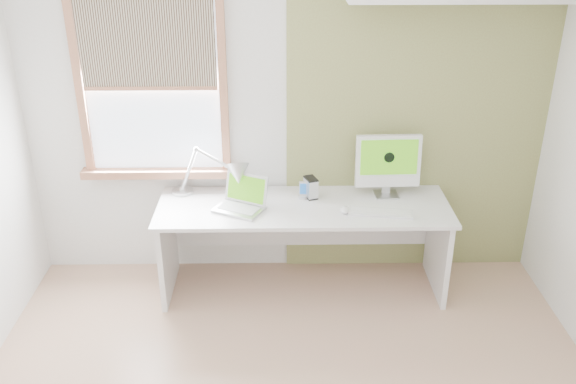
{
  "coord_description": "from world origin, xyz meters",
  "views": [
    {
      "loc": [
        -0.06,
        -2.8,
        2.82
      ],
      "look_at": [
        0.0,
        1.05,
        1.0
      ],
      "focal_mm": 38.92,
      "sensor_mm": 36.0,
      "label": 1
    }
  ],
  "objects_px": {
    "imac": "(388,162)",
    "external_drive": "(311,188)",
    "desk": "(303,224)",
    "laptop": "(242,200)",
    "desk_lamp": "(227,175)"
  },
  "relations": [
    {
      "from": "laptop",
      "to": "imac",
      "type": "bearing_deg",
      "value": 10.73
    },
    {
      "from": "laptop",
      "to": "desk_lamp",
      "type": "bearing_deg",
      "value": 131.67
    },
    {
      "from": "desk",
      "to": "imac",
      "type": "relative_size",
      "value": 4.44
    },
    {
      "from": "external_drive",
      "to": "imac",
      "type": "xyz_separation_m",
      "value": [
        0.59,
        0.04,
        0.19
      ]
    },
    {
      "from": "desk",
      "to": "imac",
      "type": "xyz_separation_m",
      "value": [
        0.65,
        0.12,
        0.47
      ]
    },
    {
      "from": "desk",
      "to": "laptop",
      "type": "height_order",
      "value": "laptop"
    },
    {
      "from": "desk",
      "to": "laptop",
      "type": "xyz_separation_m",
      "value": [
        -0.46,
        -0.09,
        0.25
      ]
    },
    {
      "from": "desk",
      "to": "laptop",
      "type": "bearing_deg",
      "value": -169.03
    },
    {
      "from": "imac",
      "to": "external_drive",
      "type": "bearing_deg",
      "value": -176.44
    },
    {
      "from": "desk_lamp",
      "to": "imac",
      "type": "distance_m",
      "value": 1.22
    },
    {
      "from": "desk",
      "to": "external_drive",
      "type": "bearing_deg",
      "value": 55.13
    },
    {
      "from": "laptop",
      "to": "external_drive",
      "type": "relative_size",
      "value": 2.67
    },
    {
      "from": "external_drive",
      "to": "imac",
      "type": "distance_m",
      "value": 0.62
    },
    {
      "from": "desk",
      "to": "external_drive",
      "type": "height_order",
      "value": "external_drive"
    },
    {
      "from": "laptop",
      "to": "external_drive",
      "type": "height_order",
      "value": "laptop"
    }
  ]
}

